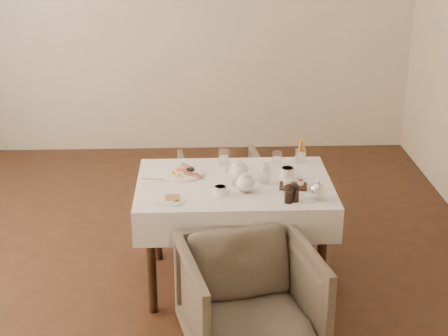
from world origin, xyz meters
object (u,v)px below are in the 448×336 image
Objects in this scene: armchair_far at (222,193)px; breakfast_plate at (182,172)px; table at (234,198)px; armchair_near at (250,302)px; teapot_centre at (239,169)px.

armchair_far is 2.27× the size of breakfast_plate.
table reaches higher than armchair_near.
armchair_near is 1.15× the size of armchair_far.
armchair_near is at bearing -86.27° from table.
table is at bearing 85.77° from armchair_far.
armchair_far is at bearing 59.17° from breakfast_plate.
table is at bearing -31.98° from breakfast_plate.
armchair_far is at bearing 80.52° from armchair_near.
table is 0.40m from breakfast_plate.
breakfast_plate is 0.39m from teapot_centre.
breakfast_plate is at bearing 99.73° from armchair_near.
teapot_centre reaches higher than armchair_near.
table is at bearing 80.68° from armchair_near.
breakfast_plate is (-0.39, 0.94, 0.42)m from armchair_near.
armchair_near is (0.05, -0.78, -0.29)m from table.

